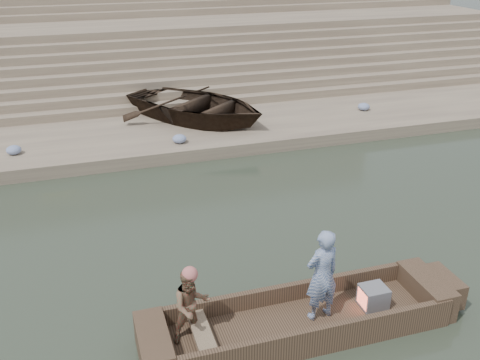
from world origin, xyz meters
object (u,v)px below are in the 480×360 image
standing_man (322,275)px  rowing_man (191,305)px  main_rowboat (299,326)px  beached_rowboat (197,105)px  television (373,297)px

standing_man → rowing_man: 2.28m
main_rowboat → standing_man: size_ratio=2.87×
beached_rowboat → main_rowboat: bearing=-133.5°
standing_man → main_rowboat: bearing=-4.9°
main_rowboat → beached_rowboat: (0.70, 10.81, 0.84)m
television → rowing_man: bearing=177.5°
standing_man → television: bearing=169.2°
standing_man → rowing_man: size_ratio=1.30×
television → standing_man: bearing=178.4°
main_rowboat → beached_rowboat: bearing=86.3°
rowing_man → beached_rowboat: size_ratio=0.25×
rowing_man → beached_rowboat: (2.58, 10.67, 0.06)m
rowing_man → television: (3.31, -0.14, -0.47)m
rowing_man → television: bearing=-9.9°
main_rowboat → beached_rowboat: 10.87m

